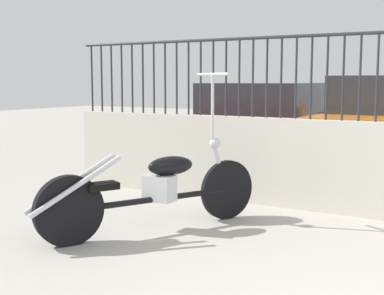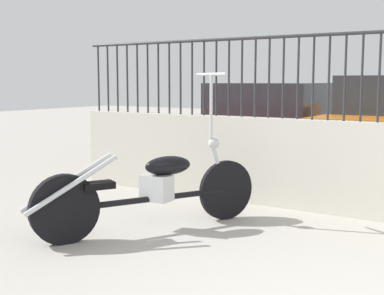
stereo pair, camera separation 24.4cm
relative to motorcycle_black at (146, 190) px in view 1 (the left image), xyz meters
The scene contains 2 objects.
motorcycle_black is the anchor object (origin of this frame).
car_red 4.59m from the motorcycle_black, 99.00° to the left, with size 2.24×4.73×1.35m.
Camera 1 is at (0.30, -2.70, 1.39)m, focal length 50.00 mm.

